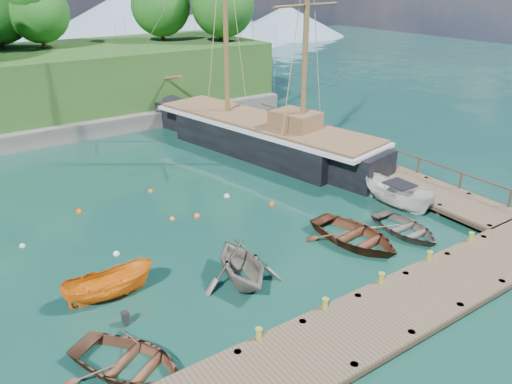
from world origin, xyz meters
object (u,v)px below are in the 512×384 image
(cabin_boat_white, at_px, (397,207))
(rowboat_0, at_px, (129,370))
(rowboat_1, at_px, (241,282))
(rowboat_2, at_px, (354,243))
(schooner, at_px, (263,139))
(rowboat_3, at_px, (405,233))
(motorboat_orange, at_px, (111,298))

(cabin_boat_white, bearing_deg, rowboat_0, -171.61)
(rowboat_0, bearing_deg, rowboat_1, -10.59)
(rowboat_2, relative_size, schooner, 0.19)
(rowboat_1, relative_size, rowboat_3, 1.01)
(rowboat_0, xyz_separation_m, rowboat_3, (15.00, 1.15, 0.00))
(cabin_boat_white, bearing_deg, motorboat_orange, 174.13)
(rowboat_0, height_order, motorboat_orange, motorboat_orange)
(motorboat_orange, height_order, schooner, schooner)
(rowboat_0, height_order, cabin_boat_white, cabin_boat_white)
(schooner, bearing_deg, rowboat_1, -140.03)
(schooner, bearing_deg, rowboat_0, -148.35)
(rowboat_0, relative_size, schooner, 0.17)
(rowboat_3, height_order, cabin_boat_white, cabin_boat_white)
(rowboat_0, bearing_deg, motorboat_orange, 47.17)
(cabin_boat_white, distance_m, schooner, 11.99)
(cabin_boat_white, height_order, schooner, schooner)
(rowboat_0, xyz_separation_m, schooner, (16.23, 15.36, 1.04))
(rowboat_0, height_order, rowboat_1, rowboat_1)
(rowboat_1, xyz_separation_m, schooner, (10.37, 13.14, 1.04))
(rowboat_2, height_order, rowboat_3, rowboat_2)
(motorboat_orange, distance_m, schooner, 18.99)
(rowboat_0, xyz_separation_m, rowboat_1, (5.87, 2.22, 0.00))
(rowboat_1, height_order, schooner, schooner)
(rowboat_0, relative_size, rowboat_2, 0.88)
(rowboat_2, xyz_separation_m, motorboat_orange, (-11.36, 2.33, 0.00))
(motorboat_orange, distance_m, cabin_boat_white, 16.20)
(rowboat_3, relative_size, schooner, 0.15)
(motorboat_orange, bearing_deg, rowboat_2, -96.13)
(rowboat_0, distance_m, cabin_boat_white, 17.39)
(rowboat_0, relative_size, cabin_boat_white, 0.94)
(rowboat_1, relative_size, motorboat_orange, 1.07)
(rowboat_1, distance_m, schooner, 16.77)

